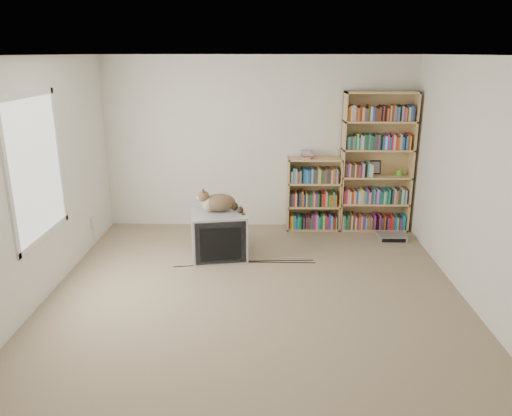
{
  "coord_description": "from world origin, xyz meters",
  "views": [
    {
      "loc": [
        0.11,
        -4.72,
        2.52
      ],
      "look_at": [
        -0.01,
        1.0,
        0.73
      ],
      "focal_mm": 35.0,
      "sensor_mm": 36.0,
      "label": 1
    }
  ],
  "objects_px": {
    "bookcase_short": "(314,196)",
    "dvd_player": "(391,237)",
    "crt_tv": "(219,234)",
    "bookcase_tall": "(376,167)",
    "cat": "(223,205)"
  },
  "relations": [
    {
      "from": "crt_tv",
      "to": "dvd_player",
      "type": "bearing_deg",
      "value": 4.52
    },
    {
      "from": "cat",
      "to": "bookcase_short",
      "type": "xyz_separation_m",
      "value": [
        1.25,
        1.07,
        -0.18
      ]
    },
    {
      "from": "crt_tv",
      "to": "dvd_player",
      "type": "relative_size",
      "value": 2.04
    },
    {
      "from": "cat",
      "to": "bookcase_short",
      "type": "relative_size",
      "value": 0.61
    },
    {
      "from": "cat",
      "to": "dvd_player",
      "type": "height_order",
      "value": "cat"
    },
    {
      "from": "crt_tv",
      "to": "bookcase_tall",
      "type": "bearing_deg",
      "value": 16.56
    },
    {
      "from": "bookcase_short",
      "to": "crt_tv",
      "type": "bearing_deg",
      "value": -139.94
    },
    {
      "from": "bookcase_tall",
      "to": "bookcase_short",
      "type": "height_order",
      "value": "bookcase_tall"
    },
    {
      "from": "bookcase_short",
      "to": "dvd_player",
      "type": "height_order",
      "value": "bookcase_short"
    },
    {
      "from": "bookcase_short",
      "to": "dvd_player",
      "type": "xyz_separation_m",
      "value": [
        1.07,
        -0.48,
        -0.45
      ]
    },
    {
      "from": "cat",
      "to": "dvd_player",
      "type": "bearing_deg",
      "value": 2.14
    },
    {
      "from": "crt_tv",
      "to": "bookcase_short",
      "type": "relative_size",
      "value": 0.73
    },
    {
      "from": "crt_tv",
      "to": "cat",
      "type": "bearing_deg",
      "value": 15.16
    },
    {
      "from": "crt_tv",
      "to": "bookcase_short",
      "type": "bearing_deg",
      "value": 29.95
    },
    {
      "from": "bookcase_tall",
      "to": "crt_tv",
      "type": "bearing_deg",
      "value": -153.33
    }
  ]
}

